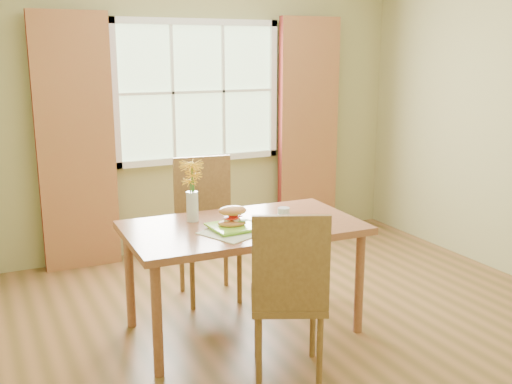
{
  "coord_description": "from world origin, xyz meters",
  "views": [
    {
      "loc": [
        -1.98,
        -3.44,
        1.88
      ],
      "look_at": [
        -0.32,
        -0.02,
        0.98
      ],
      "focal_mm": 42.0,
      "sensor_mm": 36.0,
      "label": 1
    }
  ],
  "objects": [
    {
      "name": "chair_near",
      "position": [
        -0.43,
        -0.67,
        0.56
      ],
      "size": [
        0.56,
        0.56,
        1.02
      ],
      "rotation": [
        0.0,
        0.0,
        -0.43
      ],
      "color": "brown",
      "rests_on": "room"
    },
    {
      "name": "curtain_right",
      "position": [
        1.15,
        1.78,
        1.1
      ],
      "size": [
        0.65,
        0.08,
        2.2
      ],
      "primitive_type": "cube",
      "color": "maroon",
      "rests_on": "room"
    },
    {
      "name": "flower_vase",
      "position": [
        -0.66,
        0.25,
        1.01
      ],
      "size": [
        0.17,
        0.17,
        0.42
      ],
      "color": "silver",
      "rests_on": "dining_table"
    },
    {
      "name": "window",
      "position": [
        0.0,
        1.87,
        1.5
      ],
      "size": [
        1.62,
        0.06,
        1.32
      ],
      "color": "#C0E5AD",
      "rests_on": "room"
    },
    {
      "name": "placemat",
      "position": [
        -0.48,
        -0.1,
        0.76
      ],
      "size": [
        0.54,
        0.48,
        0.01
      ],
      "primitive_type": "cube",
      "rotation": [
        0.0,
        0.0,
        0.4
      ],
      "color": "silver",
      "rests_on": "dining_table"
    },
    {
      "name": "water_glass",
      "position": [
        -0.15,
        -0.1,
        0.81
      ],
      "size": [
        0.08,
        0.08,
        0.12
      ],
      "color": "silver",
      "rests_on": "dining_table"
    },
    {
      "name": "room",
      "position": [
        0.0,
        0.0,
        1.35
      ],
      "size": [
        4.24,
        3.84,
        2.74
      ],
      "color": "brown",
      "rests_on": "ground"
    },
    {
      "name": "croissant_sandwich",
      "position": [
        -0.5,
        -0.05,
        0.84
      ],
      "size": [
        0.21,
        0.17,
        0.14
      ],
      "rotation": [
        0.0,
        0.0,
        -0.23
      ],
      "color": "#CE7E46",
      "rests_on": "plate"
    },
    {
      "name": "dining_table",
      "position": [
        -0.39,
        0.03,
        0.68
      ],
      "size": [
        1.57,
        0.92,
        0.75
      ],
      "rotation": [
        0.0,
        0.0,
        -0.03
      ],
      "color": "brown",
      "rests_on": "room"
    },
    {
      "name": "plate",
      "position": [
        -0.5,
        -0.06,
        0.77
      ],
      "size": [
        0.3,
        0.3,
        0.01
      ],
      "primitive_type": "cube",
      "rotation": [
        0.0,
        0.0,
        0.08
      ],
      "color": "#8CE138",
      "rests_on": "placemat"
    },
    {
      "name": "chair_far",
      "position": [
        -0.38,
        0.74,
        0.59
      ],
      "size": [
        0.5,
        0.5,
        1.08
      ],
      "rotation": [
        0.0,
        0.0,
        -0.12
      ],
      "color": "brown",
      "rests_on": "room"
    },
    {
      "name": "curtain_left",
      "position": [
        -1.15,
        1.78,
        1.1
      ],
      "size": [
        0.65,
        0.08,
        2.2
      ],
      "primitive_type": "cube",
      "color": "maroon",
      "rests_on": "room"
    }
  ]
}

